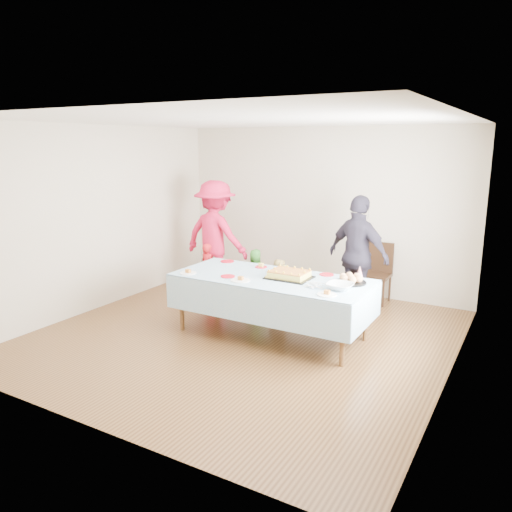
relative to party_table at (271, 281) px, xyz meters
The scene contains 22 objects.
ground 0.80m from the party_table, 148.27° to the right, with size 5.00×5.00×0.00m, color #472A14.
room_walls 1.09m from the party_table, 143.57° to the right, with size 5.04×5.04×2.72m.
party_table is the anchor object (origin of this frame).
birthday_cake 0.25m from the party_table, 15.98° to the left, with size 0.54×0.42×0.10m.
rolls_tray 1.00m from the party_table, 13.46° to the left, with size 0.38×0.38×0.11m.
punch_bowl 0.95m from the party_table, ahead, with size 0.31×0.31×0.08m, color silver.
party_hat 1.11m from the party_table, 24.79° to the left, with size 0.10×0.10×0.17m, color silver.
fork_pile 0.69m from the party_table, 15.23° to the right, with size 0.24×0.18×0.07m, color white, non-canonical shape.
plate_red_far_a 1.03m from the party_table, 155.87° to the left, with size 0.20×0.20×0.01m, color red.
plate_red_far_b 0.52m from the party_table, 133.98° to the left, with size 0.16×0.16×0.01m, color red.
plate_red_far_c 0.41m from the party_table, 90.58° to the left, with size 0.19×0.19×0.01m, color red.
plate_red_far_d 0.72m from the party_table, 37.84° to the left, with size 0.18×0.18×0.01m, color red.
plate_red_near 0.56m from the party_table, 151.48° to the right, with size 0.18×0.18×0.01m, color red.
plate_white_left 1.09m from the party_table, 159.36° to the right, with size 0.21×0.21×0.01m, color white.
plate_white_mid 0.43m from the party_table, 125.75° to the right, with size 0.24×0.24×0.01m, color white.
plate_white_right 0.98m from the party_table, 22.54° to the right, with size 0.22×0.22×0.01m, color white.
dining_chair 2.24m from the party_table, 69.88° to the left, with size 0.41×0.41×0.93m.
toddler_left 2.12m from the party_table, 147.84° to the left, with size 0.31×0.20×0.84m, color red.
toddler_mid 1.77m from the party_table, 126.61° to the left, with size 0.38×0.25×0.77m, color #2E7627.
toddler_right 0.83m from the party_table, 111.32° to the left, with size 0.41×0.32×0.84m, color #D5B763.
adult_left 2.29m from the party_table, 142.30° to the left, with size 1.19×0.68×1.84m, color #D71A46.
adult_right 1.53m from the party_table, 63.51° to the left, with size 1.01×0.42×1.73m, color #2B2736.
Camera 1 is at (3.16, -5.20, 2.43)m, focal length 35.00 mm.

